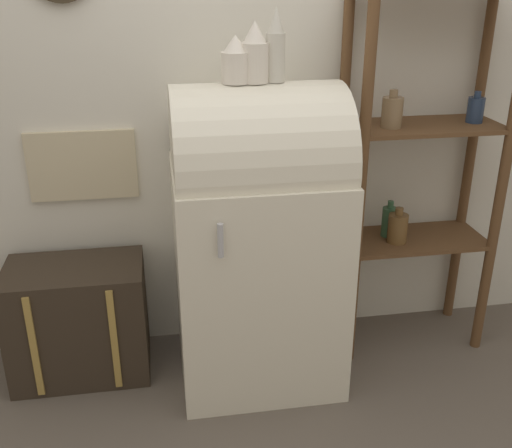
% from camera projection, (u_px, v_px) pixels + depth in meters
% --- Properties ---
extents(ground_plane, '(12.00, 12.00, 0.00)m').
position_uv_depth(ground_plane, '(264.00, 392.00, 2.77)').
color(ground_plane, '#60564C').
extents(wall_back, '(7.00, 0.09, 2.70)m').
position_uv_depth(wall_back, '(243.00, 76.00, 2.76)').
color(wall_back, silver).
rests_on(wall_back, ground_plane).
extents(refrigerator, '(0.73, 0.71, 1.38)m').
position_uv_depth(refrigerator, '(257.00, 234.00, 2.68)').
color(refrigerator, silver).
rests_on(refrigerator, ground_plane).
extents(suitcase_trunk, '(0.63, 0.40, 0.56)m').
position_uv_depth(suitcase_trunk, '(79.00, 320.00, 2.82)').
color(suitcase_trunk, '#33281E').
rests_on(suitcase_trunk, ground_plane).
extents(shelf_unit, '(0.74, 0.36, 1.72)m').
position_uv_depth(shelf_unit, '(419.00, 159.00, 2.82)').
color(shelf_unit, brown).
rests_on(shelf_unit, ground_plane).
extents(vase_left, '(0.12, 0.12, 0.19)m').
position_uv_depth(vase_left, '(236.00, 61.00, 2.38)').
color(vase_left, silver).
rests_on(vase_left, refrigerator).
extents(vase_center, '(0.11, 0.11, 0.24)m').
position_uv_depth(vase_center, '(255.00, 54.00, 2.38)').
color(vase_center, silver).
rests_on(vase_center, refrigerator).
extents(vase_right, '(0.08, 0.08, 0.29)m').
position_uv_depth(vase_right, '(276.00, 47.00, 2.38)').
color(vase_right, beige).
rests_on(vase_right, refrigerator).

